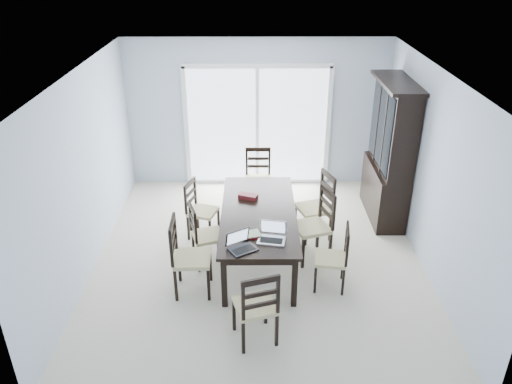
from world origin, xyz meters
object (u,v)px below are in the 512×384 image
chair_end_far (258,171)px  laptop_dark (243,246)px  laptop_silver (272,237)px  hot_tub (210,139)px  chair_right_far (320,199)px  chair_right_near (338,251)px  chair_end_near (257,301)px  chair_left_near (183,249)px  chair_right_mid (319,217)px  china_hutch (390,154)px  cell_phone (271,243)px  chair_left_mid (201,229)px  game_box (248,196)px  dining_table (259,217)px  chair_left_far (197,203)px

chair_end_far → laptop_dark: size_ratio=2.93×
laptop_silver → hot_tub: laptop_silver is taller
chair_end_far → chair_right_far: bearing=130.9°
chair_right_near → laptop_silver: bearing=104.6°
chair_end_near → chair_end_far: 3.33m
chair_left_near → chair_right_mid: 1.91m
china_hutch → cell_phone: (-1.88, -2.03, -0.32)m
chair_right_far → laptop_silver: bearing=131.9°
chair_left_near → hot_tub: (-0.02, 4.21, -0.18)m
chair_end_far → chair_left_mid: bearing=66.9°
chair_end_far → game_box: (-0.15, -1.30, 0.20)m
chair_end_far → cell_phone: 2.48m
china_hutch → chair_left_mid: (-2.80, -1.35, -0.52)m
dining_table → chair_end_near: bearing=-90.9°
dining_table → laptop_silver: size_ratio=6.03×
chair_end_near → cell_phone: 0.89m
china_hutch → chair_end_far: bearing=167.7°
chair_right_mid → cell_phone: bearing=123.6°
chair_end_near → hot_tub: bearing=82.9°
china_hutch → chair_end_near: (-2.05, -2.89, -0.48)m
chair_left_far → laptop_silver: bearing=54.9°
chair_left_mid → chair_right_near: bearing=55.8°
chair_left_mid → hot_tub: chair_left_mid is taller
chair_left_near → cell_phone: 1.08m
chair_right_near → hot_tub: chair_right_near is taller
chair_end_far → game_box: size_ratio=4.28×
chair_right_near → chair_left_far: bearing=64.2°
dining_table → chair_left_near: chair_left_near is taller
dining_table → chair_left_far: 1.11m
game_box → hot_tub: bearing=104.3°
china_hutch → chair_left_far: size_ratio=2.16×
dining_table → laptop_silver: 0.75m
china_hutch → chair_end_near: bearing=-125.3°
laptop_silver → cell_phone: size_ratio=3.33×
chair_left_near → chair_end_near: chair_left_near is taller
laptop_silver → game_box: bearing=115.0°
dining_table → cell_phone: (0.15, -0.78, 0.08)m
dining_table → chair_left_far: bearing=144.4°
hot_tub → laptop_dark: bearing=-80.4°
china_hutch → chair_left_mid: 3.15m
chair_right_far → laptop_silver: size_ratio=3.19×
china_hutch → chair_end_near: 3.58m
dining_table → chair_right_far: 1.11m
chair_end_far → china_hutch: bearing=168.2°
china_hutch → game_box: (-2.17, -0.86, -0.29)m
laptop_dark → chair_right_far: bearing=22.8°
chair_left_far → laptop_dark: size_ratio=2.68×
laptop_silver → laptop_dark: bearing=-140.1°
laptop_dark → game_box: bearing=56.2°
chair_left_near → chair_left_mid: bearing=164.3°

